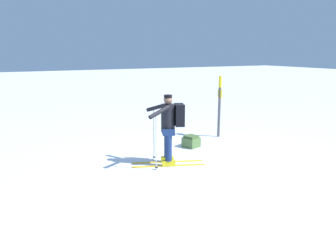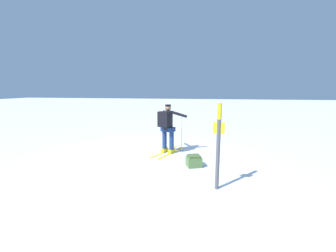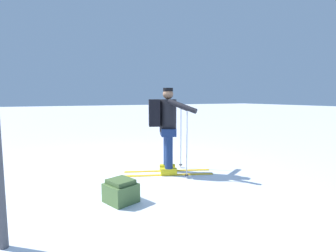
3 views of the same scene
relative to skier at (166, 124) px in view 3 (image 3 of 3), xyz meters
name	(u,v)px [view 3 (image 3 of 3)]	position (x,y,z in m)	size (l,w,h in m)	color
ground_plane	(123,171)	(-0.70, 0.50, -0.94)	(80.00, 80.00, 0.00)	white
skier	(166,124)	(0.00, 0.00, 0.00)	(1.70, 1.09, 1.62)	gold
dropped_backpack	(121,191)	(-1.17, -0.96, -0.79)	(0.48, 0.49, 0.32)	#4C6B38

